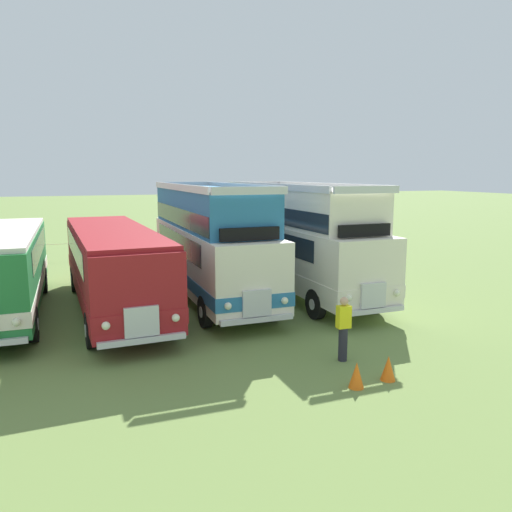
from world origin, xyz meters
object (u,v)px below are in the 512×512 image
bus_fourth_in_row (210,240)px  bus_third_in_row (113,262)px  cone_near_end (356,375)px  marshal_person (343,328)px  bus_second_in_row (0,266)px  cone_mid_row (388,368)px  bus_fifth_in_row (297,236)px

bus_fourth_in_row → bus_third_in_row: bearing=-174.6°
cone_near_end → marshal_person: bearing=70.6°
bus_fourth_in_row → marshal_person: (1.56, -7.60, -1.47)m
bus_second_in_row → cone_mid_row: 13.31m
cone_mid_row → bus_fifth_in_row: bearing=78.9°
cone_mid_row → cone_near_end: bearing=-173.4°
cone_mid_row → marshal_person: (-0.38, 1.50, 0.58)m
cone_near_end → marshal_person: (0.57, 1.61, 0.58)m
bus_second_in_row → marshal_person: bus_second_in_row is taller
bus_fourth_in_row → cone_mid_row: 9.52m
bus_second_in_row → bus_fifth_in_row: bearing=-1.7°
bus_second_in_row → bus_fourth_in_row: size_ratio=0.99×
bus_fourth_in_row → cone_mid_row: bearing=-78.0°
bus_second_in_row → cone_near_end: 12.74m
marshal_person → bus_second_in_row: bearing=138.7°
bus_fifth_in_row → cone_near_end: size_ratio=17.56×
bus_fourth_in_row → marshal_person: bearing=-78.4°
bus_second_in_row → marshal_person: (8.95, -7.87, -0.86)m
cone_mid_row → marshal_person: 1.65m
bus_second_in_row → bus_fifth_in_row: size_ratio=0.93×
bus_second_in_row → cone_mid_row: bus_second_in_row is taller
bus_third_in_row → bus_fifth_in_row: size_ratio=1.03×
bus_third_in_row → bus_fourth_in_row: bus_fourth_in_row is taller
bus_third_in_row → bus_fifth_in_row: bus_fifth_in_row is taller
bus_fifth_in_row → cone_mid_row: (-1.77, -9.04, -2.06)m
bus_fifth_in_row → cone_mid_row: bus_fifth_in_row is taller
bus_second_in_row → bus_fourth_in_row: 7.43m
cone_mid_row → marshal_person: bearing=104.1°
bus_fourth_in_row → cone_near_end: bearing=-83.9°
bus_third_in_row → marshal_person: bus_third_in_row is taller
bus_second_in_row → cone_near_end: size_ratio=16.42×
marshal_person → cone_near_end: bearing=-109.4°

